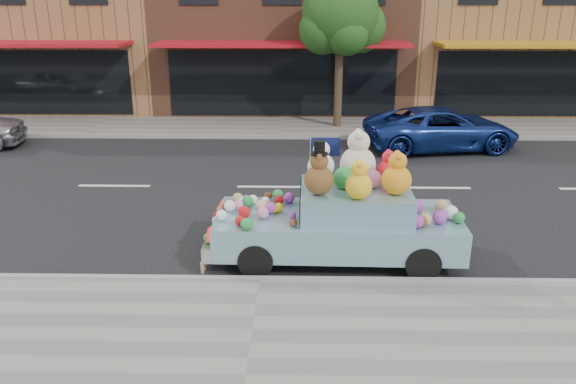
{
  "coord_description": "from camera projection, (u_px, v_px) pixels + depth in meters",
  "views": [
    {
      "loc": [
        0.63,
        -13.25,
        4.52
      ],
      "look_at": [
        0.45,
        -3.93,
        1.25
      ],
      "focal_mm": 35.0,
      "sensor_mm": 36.0,
      "label": 1
    }
  ],
  "objects": [
    {
      "name": "near_kerb",
      "position": [
        260.0,
        281.0,
        9.27
      ],
      "size": [
        60.0,
        0.12,
        0.13
      ],
      "primitive_type": "cube",
      "color": "gray",
      "rests_on": "ground"
    },
    {
      "name": "near_sidewalk",
      "position": [
        253.0,
        332.0,
        7.86
      ],
      "size": [
        60.0,
        3.0,
        0.12
      ],
      "primitive_type": "cube",
      "color": "gray",
      "rests_on": "ground"
    },
    {
      "name": "far_kerb",
      "position": [
        280.0,
        137.0,
        18.71
      ],
      "size": [
        60.0,
        0.12,
        0.13
      ],
      "primitive_type": "cube",
      "color": "gray",
      "rests_on": "ground"
    },
    {
      "name": "far_sidewalk",
      "position": [
        281.0,
        127.0,
        20.12
      ],
      "size": [
        60.0,
        3.0,
        0.12
      ],
      "primitive_type": "cube",
      "color": "gray",
      "rests_on": "ground"
    },
    {
      "name": "car_blue",
      "position": [
        441.0,
        129.0,
        17.28
      ],
      "size": [
        4.95,
        2.86,
        1.3
      ],
      "primitive_type": "imported",
      "rotation": [
        0.0,
        0.0,
        1.73
      ],
      "color": "navy",
      "rests_on": "ground"
    },
    {
      "name": "ground",
      "position": [
        273.0,
        187.0,
        14.01
      ],
      "size": [
        120.0,
        120.0,
        0.0
      ],
      "primitive_type": "plane",
      "color": "black",
      "rests_on": "ground"
    },
    {
      "name": "art_car",
      "position": [
        340.0,
        216.0,
        9.97
      ],
      "size": [
        4.52,
        1.85,
        2.3
      ],
      "rotation": [
        0.0,
        0.0,
        -0.02
      ],
      "color": "black",
      "rests_on": "ground"
    },
    {
      "name": "storefront_right",
      "position": [
        519.0,
        17.0,
        23.91
      ],
      "size": [
        10.0,
        9.8,
        7.3
      ],
      "color": "#92633D",
      "rests_on": "ground"
    },
    {
      "name": "storefront_left",
      "position": [
        54.0,
        17.0,
        24.29
      ],
      "size": [
        10.0,
        9.8,
        7.3
      ],
      "color": "#92633D",
      "rests_on": "ground"
    },
    {
      "name": "storefront_mid",
      "position": [
        285.0,
        17.0,
        24.1
      ],
      "size": [
        10.0,
        9.8,
        7.3
      ],
      "color": "brown",
      "rests_on": "ground"
    },
    {
      "name": "street_tree",
      "position": [
        341.0,
        21.0,
        18.93
      ],
      "size": [
        3.0,
        2.7,
        5.22
      ],
      "color": "#38281C",
      "rests_on": "ground"
    }
  ]
}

